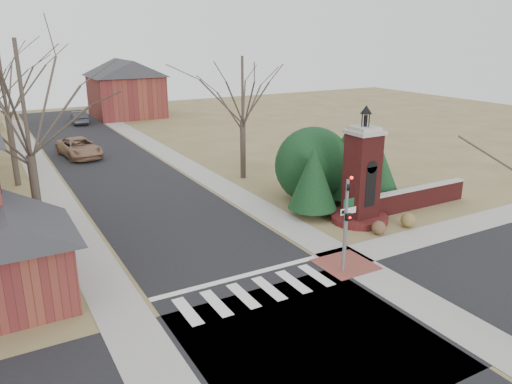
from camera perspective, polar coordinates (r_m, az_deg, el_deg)
ground at (r=20.09m, az=1.18°, el=-12.35°), size 120.00×120.00×0.00m
main_street at (r=39.31m, az=-15.38°, el=2.23°), size 8.00×70.00×0.01m
cross_street at (r=17.97m, az=6.26°, el=-16.44°), size 120.00×8.00×0.01m
crosswalk_zone at (r=20.69m, az=0.03°, el=-11.36°), size 8.00×2.20×0.02m
stop_bar at (r=21.85m, az=-1.94°, el=-9.69°), size 8.00×0.35×0.02m
sidewalk_right_main at (r=40.80m, az=-8.32°, el=3.25°), size 2.00×60.00×0.02m
sidewalk_left at (r=38.46m, az=-22.87°, el=1.13°), size 2.00×60.00×0.02m
curb_apron at (r=23.30m, az=10.22°, el=-8.15°), size 2.40×2.40×0.02m
traffic_signal_pole at (r=21.70m, az=10.27°, el=-2.74°), size 0.28×0.41×4.50m
sign_post at (r=23.72m, az=10.45°, el=-2.60°), size 0.90×0.07×2.75m
brick_gate_monument at (r=27.93m, az=11.95°, el=0.89°), size 3.20×3.20×6.47m
brick_garden_wall at (r=31.43m, az=17.97°, el=-0.59°), size 7.50×0.50×1.30m
garage_left at (r=20.95m, az=-26.27°, el=-6.16°), size 4.80×4.80×4.29m
house_distant_right at (r=65.48m, az=-14.67°, el=11.52°), size 8.80×8.80×7.30m
evergreen_near at (r=28.30m, az=6.55°, el=1.67°), size 2.80×2.80×4.10m
evergreen_mid at (r=31.11m, az=10.23°, el=3.54°), size 3.40×3.40×4.70m
evergreen_far at (r=31.86m, az=14.08°, el=2.31°), size 2.40×2.40×3.30m
evergreen_mass at (r=31.25m, az=6.56°, el=3.39°), size 4.80×4.80×4.80m
bare_tree_0 at (r=24.13m, az=-25.24°, el=10.44°), size 8.05×8.05×11.15m
bare_tree_1 at (r=37.05m, az=-27.19°, el=12.68°), size 8.40×8.40×11.64m
bare_tree_3 at (r=35.18m, az=-1.56°, el=12.20°), size 7.00×7.00×9.70m
pickup_truck at (r=45.01m, az=-19.55°, el=4.80°), size 3.31×6.02×1.60m
distant_car at (r=61.94m, az=-19.56°, el=8.04°), size 1.87×4.59×1.48m
dry_shrub_left at (r=26.87m, az=13.85°, el=-3.98°), size 0.74×0.74×0.74m
dry_shrub_right at (r=28.28m, az=16.98°, el=-3.09°), size 0.79×0.79×0.79m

